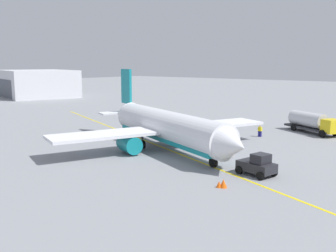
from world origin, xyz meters
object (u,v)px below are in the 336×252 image
fuel_tanker (312,122)px  airplane (166,127)px  pushback_tug (257,165)px  refueling_worker (260,131)px  safety_cone_nose (219,184)px  safety_cone_wingtip (223,183)px

fuel_tanker → airplane: bearing=-113.2°
pushback_tug → refueling_worker: 20.79m
safety_cone_nose → safety_cone_wingtip: safety_cone_wingtip is taller
airplane → safety_cone_wingtip: bearing=-31.9°
airplane → safety_cone_nose: (13.65, -8.91, -2.47)m
refueling_worker → airplane: bearing=-108.8°
refueling_worker → safety_cone_wingtip: size_ratio=2.30×
fuel_tanker → refueling_worker: bearing=-120.8°
safety_cone_wingtip → pushback_tug: bearing=85.0°
fuel_tanker → safety_cone_nose: size_ratio=17.44×
airplane → safety_cone_nose: size_ratio=51.61×
airplane → safety_cone_nose: 16.49m
pushback_tug → refueling_worker: size_ratio=2.30×
pushback_tug → safety_cone_nose: size_ratio=6.86×
safety_cone_wingtip → fuel_tanker: bearing=97.1°
fuel_tanker → safety_cone_nose: (3.65, -32.20, -1.43)m
refueling_worker → safety_cone_nose: size_ratio=2.98×
fuel_tanker → safety_cone_wingtip: size_ratio=13.47×
airplane → fuel_tanker: size_ratio=2.96×
airplane → fuel_tanker: 25.36m
fuel_tanker → safety_cone_wingtip: bearing=-82.9°
fuel_tanker → refueling_worker: fuel_tanker is taller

